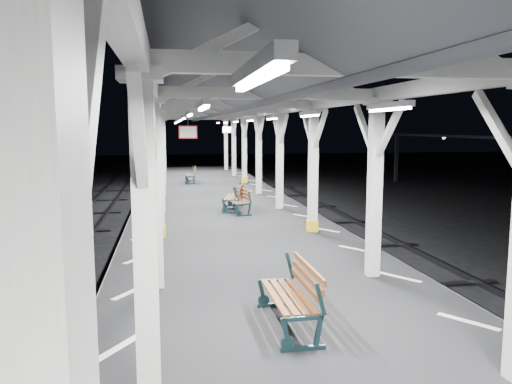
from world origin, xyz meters
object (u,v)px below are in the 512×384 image
object	(u,v)px
bench_mid	(236,196)
bench_extra	(192,174)
bench_near	(295,294)
bench_far	(239,200)

from	to	relation	value
bench_mid	bench_extra	size ratio (longest dim) A/B	1.13
bench_near	bench_mid	distance (m)	10.16
bench_mid	bench_far	size ratio (longest dim) A/B	1.11
bench_near	bench_mid	bearing A→B (deg)	86.78
bench_near	bench_extra	size ratio (longest dim) A/B	1.09
bench_near	bench_far	bearing A→B (deg)	86.50
bench_mid	bench_extra	xyz separation A→B (m)	(-1.08, 8.65, -0.04)
bench_mid	bench_far	bearing A→B (deg)	-75.08
bench_mid	bench_far	world-z (taller)	bench_mid
bench_near	bench_extra	bearing A→B (deg)	91.48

